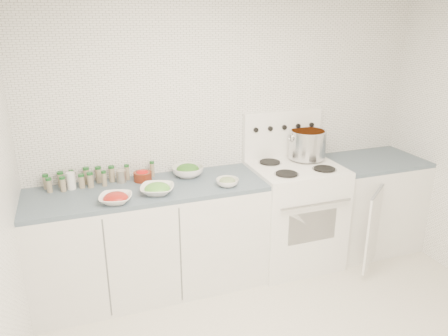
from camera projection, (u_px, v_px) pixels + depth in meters
room_walls at (329, 134)px, 2.39m from camera, size 3.54×3.04×2.52m
counter_left at (150, 239)px, 3.55m from camera, size 1.85×0.62×0.90m
stove at (293, 211)px, 3.95m from camera, size 0.76×0.70×1.36m
counter_right at (368, 203)px, 4.23m from camera, size 0.89×0.88×0.90m
stock_pot at (307, 143)px, 3.93m from camera, size 0.35×0.33×0.25m
bowl_tomato at (116, 198)px, 3.13m from camera, size 0.29×0.29×0.08m
bowl_snowpea at (157, 189)px, 3.29m from camera, size 0.32×0.32×0.08m
bowl_broccoli at (188, 170)px, 3.64m from camera, size 0.32×0.32×0.11m
bowl_zucchini at (227, 182)px, 3.44m from camera, size 0.24×0.24×0.07m
bowl_pepper at (143, 175)px, 3.54m from camera, size 0.15×0.15×0.09m
salt_canister at (71, 181)px, 3.37m from camera, size 0.08×0.08×0.13m
tin_can at (122, 176)px, 3.51m from camera, size 0.09×0.09×0.10m
spice_cluster at (88, 178)px, 3.44m from camera, size 0.87×0.15×0.14m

